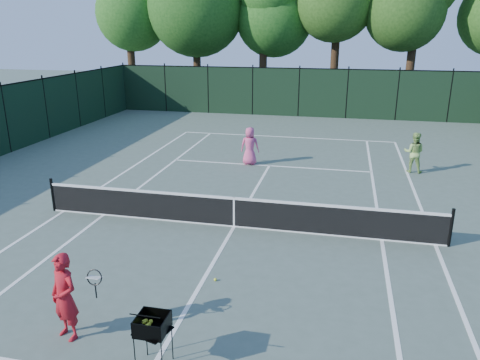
% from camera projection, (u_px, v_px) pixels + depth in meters
% --- Properties ---
extents(ground, '(90.00, 90.00, 0.00)m').
position_uv_depth(ground, '(234.00, 227.00, 13.50)').
color(ground, '#4D5D52').
rests_on(ground, ground).
extents(sideline_doubles_left, '(0.10, 23.77, 0.01)m').
position_uv_depth(sideline_doubles_left, '(64.00, 211.00, 14.64)').
color(sideline_doubles_left, white).
rests_on(sideline_doubles_left, ground).
extents(sideline_doubles_right, '(0.10, 23.77, 0.01)m').
position_uv_depth(sideline_doubles_right, '(436.00, 245.00, 12.37)').
color(sideline_doubles_right, white).
rests_on(sideline_doubles_right, ground).
extents(sideline_singles_left, '(0.10, 23.77, 0.01)m').
position_uv_depth(sideline_singles_left, '(104.00, 215.00, 14.35)').
color(sideline_singles_left, white).
rests_on(sideline_singles_left, ground).
extents(sideline_singles_right, '(0.10, 23.77, 0.01)m').
position_uv_depth(sideline_singles_right, '(382.00, 240.00, 12.65)').
color(sideline_singles_right, white).
rests_on(sideline_singles_right, ground).
extents(baseline_far, '(10.97, 0.10, 0.01)m').
position_uv_depth(baseline_far, '(286.00, 137.00, 24.53)').
color(baseline_far, white).
rests_on(baseline_far, ground).
extents(service_line_far, '(8.23, 0.10, 0.01)m').
position_uv_depth(service_line_far, '(269.00, 166.00, 19.44)').
color(service_line_far, white).
rests_on(service_line_far, ground).
extents(center_service_line, '(0.10, 12.80, 0.01)m').
position_uv_depth(center_service_line, '(234.00, 227.00, 13.50)').
color(center_service_line, white).
rests_on(center_service_line, ground).
extents(tennis_net, '(11.69, 0.09, 1.06)m').
position_uv_depth(tennis_net, '(234.00, 211.00, 13.35)').
color(tennis_net, black).
rests_on(tennis_net, ground).
extents(fence_far, '(24.00, 0.05, 3.00)m').
position_uv_depth(fence_far, '(299.00, 93.00, 29.73)').
color(fence_far, black).
rests_on(fence_far, ground).
extents(coach, '(1.06, 0.60, 1.68)m').
position_uv_depth(coach, '(65.00, 297.00, 8.46)').
color(coach, '#AE131E').
rests_on(coach, ground).
extents(player_pink, '(0.78, 0.52, 1.58)m').
position_uv_depth(player_pink, '(250.00, 146.00, 19.42)').
color(player_pink, '#DA4C82').
rests_on(player_pink, ground).
extents(player_green, '(0.87, 0.73, 1.60)m').
position_uv_depth(player_green, '(414.00, 152.00, 18.38)').
color(player_green, '#90BA5D').
rests_on(player_green, ground).
extents(ball_hopper, '(0.63, 0.63, 0.98)m').
position_uv_depth(ball_hopper, '(152.00, 325.00, 7.70)').
color(ball_hopper, black).
rests_on(ball_hopper, ground).
extents(loose_ball_midcourt, '(0.07, 0.07, 0.07)m').
position_uv_depth(loose_ball_midcourt, '(215.00, 280.00, 10.61)').
color(loose_ball_midcourt, yellow).
rests_on(loose_ball_midcourt, ground).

